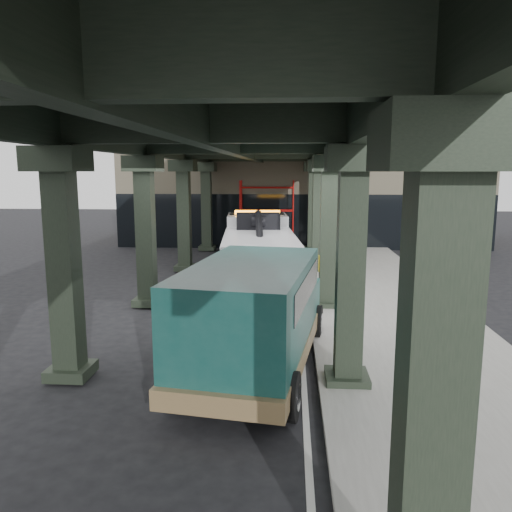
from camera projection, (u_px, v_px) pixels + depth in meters
The scene contains 8 objects.
ground at pixel (243, 326), 14.67m from camera, with size 90.00×90.00×0.00m, color black.
sidewalk at pixel (385, 308), 16.32m from camera, with size 5.00×40.00×0.15m, color gray.
lane_stripe at pixel (299, 309), 16.52m from camera, with size 0.12×38.00×0.01m, color silver.
viaduct at pixel (235, 141), 15.75m from camera, with size 7.40×32.00×6.40m.
building at pixel (301, 179), 33.53m from camera, with size 22.00×10.00×8.00m, color #C6B793.
scaffolding at pixel (267, 214), 28.72m from camera, with size 3.08×0.88×4.00m.
tow_truck at pixel (258, 249), 19.79m from camera, with size 3.36×9.33×3.00m.
towed_van at pixel (255, 313), 11.09m from camera, with size 3.33×6.62×2.57m.
Camera 1 is at (1.38, -14.06, 4.50)m, focal length 35.00 mm.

